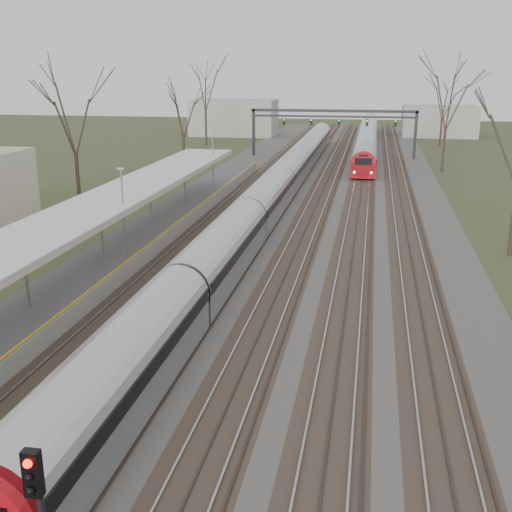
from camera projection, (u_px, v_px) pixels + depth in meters
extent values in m
cube|color=#474442|center=(305.00, 204.00, 54.11)|extent=(24.00, 160.00, 0.10)
cube|color=#4C3828|center=(236.00, 201.00, 55.13)|extent=(2.60, 160.00, 0.06)
cube|color=gray|center=(228.00, 200.00, 55.23)|extent=(0.07, 160.00, 0.12)
cube|color=gray|center=(244.00, 201.00, 54.99)|extent=(0.07, 160.00, 0.12)
cube|color=#4C3828|center=(276.00, 203.00, 54.53)|extent=(2.60, 160.00, 0.06)
cube|color=gray|center=(268.00, 202.00, 54.63)|extent=(0.07, 160.00, 0.12)
cube|color=gray|center=(284.00, 202.00, 54.39)|extent=(0.07, 160.00, 0.12)
cube|color=#4C3828|center=(317.00, 204.00, 53.93)|extent=(2.60, 160.00, 0.06)
cube|color=gray|center=(309.00, 203.00, 54.03)|extent=(0.07, 160.00, 0.12)
cube|color=gray|center=(326.00, 204.00, 53.79)|extent=(0.07, 160.00, 0.12)
cube|color=#4C3828|center=(359.00, 206.00, 53.33)|extent=(2.60, 160.00, 0.06)
cube|color=gray|center=(350.00, 205.00, 53.43)|extent=(0.07, 160.00, 0.12)
cube|color=gray|center=(368.00, 205.00, 53.18)|extent=(0.07, 160.00, 0.12)
cube|color=#4C3828|center=(402.00, 207.00, 52.73)|extent=(2.60, 160.00, 0.06)
cube|color=gray|center=(393.00, 206.00, 52.83)|extent=(0.07, 160.00, 0.12)
cube|color=gray|center=(411.00, 207.00, 52.58)|extent=(0.07, 160.00, 0.12)
cube|color=#9E9B93|center=(127.00, 249.00, 39.02)|extent=(3.50, 69.00, 1.00)
cylinder|color=slate|center=(26.00, 276.00, 27.60)|extent=(0.14, 0.14, 3.00)
cylinder|color=slate|center=(101.00, 231.00, 35.15)|extent=(0.14, 0.14, 3.00)
cylinder|color=slate|center=(150.00, 202.00, 42.70)|extent=(0.14, 0.14, 3.00)
cylinder|color=slate|center=(184.00, 182.00, 50.25)|extent=(0.14, 0.14, 3.00)
cube|color=silver|center=(92.00, 207.00, 33.77)|extent=(4.10, 50.00, 0.12)
cube|color=beige|center=(92.00, 211.00, 33.82)|extent=(4.10, 50.00, 0.25)
cube|color=black|center=(254.00, 133.00, 83.31)|extent=(0.35, 0.35, 6.00)
cube|color=black|center=(415.00, 136.00, 79.79)|extent=(0.35, 0.35, 6.00)
cube|color=black|center=(334.00, 111.00, 80.73)|extent=(21.00, 0.35, 0.35)
cube|color=black|center=(333.00, 117.00, 80.93)|extent=(21.00, 0.25, 0.25)
cube|color=black|center=(284.00, 122.00, 82.01)|extent=(0.32, 0.22, 0.85)
sphere|color=#0CFF19|center=(284.00, 120.00, 81.81)|extent=(0.16, 0.16, 0.16)
cube|color=black|center=(311.00, 122.00, 81.41)|extent=(0.32, 0.22, 0.85)
sphere|color=#0CFF19|center=(311.00, 120.00, 81.21)|extent=(0.16, 0.16, 0.16)
cube|color=black|center=(339.00, 122.00, 80.81)|extent=(0.32, 0.22, 0.85)
sphere|color=#0CFF19|center=(339.00, 120.00, 80.61)|extent=(0.16, 0.16, 0.16)
cube|color=black|center=(367.00, 123.00, 80.21)|extent=(0.32, 0.22, 0.85)
sphere|color=#0CFF19|center=(367.00, 121.00, 80.01)|extent=(0.16, 0.16, 0.16)
cube|color=black|center=(396.00, 123.00, 79.61)|extent=(0.32, 0.22, 0.85)
sphere|color=#0CFF19|center=(396.00, 121.00, 79.41)|extent=(0.16, 0.16, 0.16)
cylinder|color=#2D231C|center=(78.00, 184.00, 49.74)|extent=(0.30, 0.30, 4.95)
cube|color=#B4B7BF|center=(280.00, 186.00, 56.33)|extent=(2.55, 90.00, 1.60)
cylinder|color=#B4B7BF|center=(280.00, 179.00, 56.15)|extent=(2.60, 89.70, 2.60)
cube|color=black|center=(280.00, 178.00, 56.12)|extent=(2.62, 89.40, 0.55)
cube|color=black|center=(280.00, 197.00, 56.59)|extent=(1.80, 89.00, 0.35)
cube|color=#B4B7BF|center=(367.00, 139.00, 93.25)|extent=(2.55, 60.00, 1.60)
cylinder|color=#B4B7BF|center=(367.00, 135.00, 93.07)|extent=(2.60, 59.70, 2.60)
cube|color=black|center=(368.00, 134.00, 93.04)|extent=(2.62, 59.40, 0.55)
cube|color=#B50A13|center=(363.00, 171.00, 65.04)|extent=(2.55, 0.50, 1.50)
cylinder|color=#B50A13|center=(363.00, 164.00, 64.89)|extent=(2.60, 0.60, 2.60)
cube|color=black|center=(363.00, 161.00, 64.55)|extent=(1.70, 0.12, 0.70)
sphere|color=white|center=(354.00, 172.00, 65.03)|extent=(0.22, 0.22, 0.22)
sphere|color=white|center=(371.00, 173.00, 64.74)|extent=(0.22, 0.22, 0.22)
cube|color=black|center=(367.00, 146.00, 93.51)|extent=(1.80, 59.00, 0.35)
cube|color=black|center=(33.00, 473.00, 12.37)|extent=(0.35, 0.22, 1.00)
sphere|color=#FF0C05|center=(28.00, 464.00, 12.17)|extent=(0.18, 0.18, 0.18)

